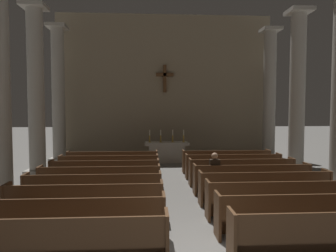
# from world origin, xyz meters

# --- Properties ---
(pew_left_row_1) EXTENTS (3.69, 0.50, 0.95)m
(pew_left_row_1) POSITION_xyz_m (-2.37, -0.04, 0.48)
(pew_left_row_1) COLOR brown
(pew_left_row_1) RESTS_ON ground
(pew_left_row_2) EXTENTS (3.69, 0.50, 0.95)m
(pew_left_row_2) POSITION_xyz_m (-2.37, 1.05, 0.48)
(pew_left_row_2) COLOR brown
(pew_left_row_2) RESTS_ON ground
(pew_left_row_3) EXTENTS (3.69, 0.50, 0.95)m
(pew_left_row_3) POSITION_xyz_m (-2.37, 2.13, 0.48)
(pew_left_row_3) COLOR brown
(pew_left_row_3) RESTS_ON ground
(pew_left_row_4) EXTENTS (3.69, 0.50, 0.95)m
(pew_left_row_4) POSITION_xyz_m (-2.37, 3.22, 0.48)
(pew_left_row_4) COLOR brown
(pew_left_row_4) RESTS_ON ground
(pew_left_row_5) EXTENTS (3.69, 0.50, 0.95)m
(pew_left_row_5) POSITION_xyz_m (-2.37, 4.30, 0.48)
(pew_left_row_5) COLOR brown
(pew_left_row_5) RESTS_ON ground
(pew_left_row_6) EXTENTS (3.69, 0.50, 0.95)m
(pew_left_row_6) POSITION_xyz_m (-2.37, 5.39, 0.48)
(pew_left_row_6) COLOR brown
(pew_left_row_6) RESTS_ON ground
(pew_left_row_7) EXTENTS (3.69, 0.50, 0.95)m
(pew_left_row_7) POSITION_xyz_m (-2.37, 6.48, 0.48)
(pew_left_row_7) COLOR brown
(pew_left_row_7) RESTS_ON ground
(pew_left_row_8) EXTENTS (3.69, 0.50, 0.95)m
(pew_left_row_8) POSITION_xyz_m (-2.37, 7.56, 0.48)
(pew_left_row_8) COLOR brown
(pew_left_row_8) RESTS_ON ground
(pew_right_row_1) EXTENTS (3.69, 0.50, 0.95)m
(pew_right_row_1) POSITION_xyz_m (2.37, -0.04, 0.48)
(pew_right_row_1) COLOR brown
(pew_right_row_1) RESTS_ON ground
(pew_right_row_2) EXTENTS (3.69, 0.50, 0.95)m
(pew_right_row_2) POSITION_xyz_m (2.37, 1.05, 0.48)
(pew_right_row_2) COLOR brown
(pew_right_row_2) RESTS_ON ground
(pew_right_row_3) EXTENTS (3.69, 0.50, 0.95)m
(pew_right_row_3) POSITION_xyz_m (2.37, 2.13, 0.48)
(pew_right_row_3) COLOR brown
(pew_right_row_3) RESTS_ON ground
(pew_right_row_4) EXTENTS (3.69, 0.50, 0.95)m
(pew_right_row_4) POSITION_xyz_m (2.37, 3.22, 0.48)
(pew_right_row_4) COLOR brown
(pew_right_row_4) RESTS_ON ground
(pew_right_row_5) EXTENTS (3.69, 0.50, 0.95)m
(pew_right_row_5) POSITION_xyz_m (2.37, 4.30, 0.48)
(pew_right_row_5) COLOR brown
(pew_right_row_5) RESTS_ON ground
(pew_right_row_6) EXTENTS (3.69, 0.50, 0.95)m
(pew_right_row_6) POSITION_xyz_m (2.37, 5.39, 0.48)
(pew_right_row_6) COLOR brown
(pew_right_row_6) RESTS_ON ground
(pew_right_row_7) EXTENTS (3.69, 0.50, 0.95)m
(pew_right_row_7) POSITION_xyz_m (2.37, 6.48, 0.48)
(pew_right_row_7) COLOR brown
(pew_right_row_7) RESTS_ON ground
(pew_right_row_8) EXTENTS (3.69, 0.50, 0.95)m
(pew_right_row_8) POSITION_xyz_m (2.37, 7.56, 0.48)
(pew_right_row_8) COLOR brown
(pew_right_row_8) RESTS_ON ground
(column_left_third) EXTENTS (0.96, 0.96, 6.84)m
(column_left_third) POSITION_xyz_m (-5.42, 7.63, 3.34)
(column_left_third) COLOR #ADA89E
(column_left_third) RESTS_ON ground
(column_right_third) EXTENTS (0.96, 0.96, 6.84)m
(column_right_third) POSITION_xyz_m (5.42, 7.63, 3.34)
(column_right_third) COLOR #ADA89E
(column_right_third) RESTS_ON ground
(column_left_fourth) EXTENTS (0.96, 0.96, 6.84)m
(column_left_fourth) POSITION_xyz_m (-5.42, 10.68, 3.34)
(column_left_fourth) COLOR #ADA89E
(column_left_fourth) RESTS_ON ground
(column_right_fourth) EXTENTS (0.96, 0.96, 6.84)m
(column_right_fourth) POSITION_xyz_m (5.42, 10.68, 3.34)
(column_right_fourth) COLOR #ADA89E
(column_right_fourth) RESTS_ON ground
(altar) EXTENTS (2.20, 0.90, 1.01)m
(altar) POSITION_xyz_m (0.00, 10.12, 0.53)
(altar) COLOR #A8A399
(altar) RESTS_ON ground
(candlestick_outer_left) EXTENTS (0.16, 0.16, 0.62)m
(candlestick_outer_left) POSITION_xyz_m (-0.85, 10.12, 1.21)
(candlestick_outer_left) COLOR #B79338
(candlestick_outer_left) RESTS_ON altar
(candlestick_inner_left) EXTENTS (0.16, 0.16, 0.62)m
(candlestick_inner_left) POSITION_xyz_m (-0.30, 10.12, 1.21)
(candlestick_inner_left) COLOR #B79338
(candlestick_inner_left) RESTS_ON altar
(candlestick_inner_right) EXTENTS (0.16, 0.16, 0.62)m
(candlestick_inner_right) POSITION_xyz_m (0.30, 10.12, 1.21)
(candlestick_inner_right) COLOR #B79338
(candlestick_inner_right) RESTS_ON altar
(candlestick_outer_right) EXTENTS (0.16, 0.16, 0.62)m
(candlestick_outer_right) POSITION_xyz_m (0.85, 10.12, 1.21)
(candlestick_outer_right) COLOR #B79338
(candlestick_outer_right) RESTS_ON altar
(apse_with_cross) EXTENTS (11.87, 0.43, 7.88)m
(apse_with_cross) POSITION_xyz_m (0.00, 12.21, 3.94)
(apse_with_cross) COLOR gray
(apse_with_cross) RESTS_ON ground
(lone_worshipper) EXTENTS (0.32, 0.43, 1.32)m
(lone_worshipper) POSITION_xyz_m (1.17, 4.34, 0.69)
(lone_worshipper) COLOR #26262B
(lone_worshipper) RESTS_ON ground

